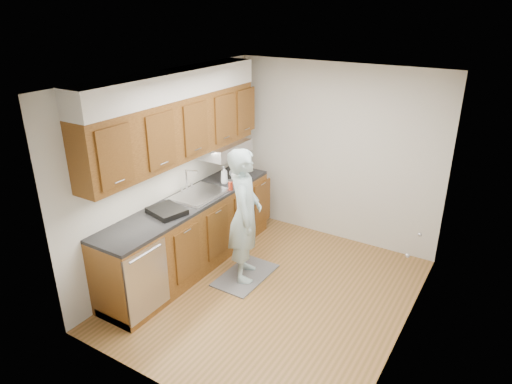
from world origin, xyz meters
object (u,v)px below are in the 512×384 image
soap_bottle_a (224,175)px  person (245,207)px  soap_bottle_b (236,176)px  soap_bottle_c (233,171)px  steel_can (230,184)px  soda_can (231,186)px  dish_rack (167,211)px

soap_bottle_a → person: bearing=-38.6°
soap_bottle_a → soap_bottle_b: 0.16m
soap_bottle_c → steel_can: bearing=-60.5°
soap_bottle_b → soda_can: size_ratio=1.91×
soda_can → soap_bottle_c: bearing=120.0°
person → soda_can: bearing=21.7°
soap_bottle_b → dish_rack: soap_bottle_b is taller
soap_bottle_c → dish_rack: (0.02, -1.40, -0.05)m
person → steel_can: bearing=20.7°
soap_bottle_b → soap_bottle_c: bearing=133.0°
soap_bottle_b → dish_rack: bearing=-96.9°
dish_rack → soap_bottle_a: bearing=103.0°
steel_can → soap_bottle_c: bearing=119.5°
soap_bottle_b → soda_can: 0.26m
steel_can → dish_rack: 1.04m
soap_bottle_b → person: bearing=-49.1°
person → soap_bottle_a: 0.87m
soap_bottle_a → dish_rack: soap_bottle_a is taller
soap_bottle_b → steel_can: (0.05, -0.21, -0.04)m
soda_can → steel_can: steel_can is taller
soap_bottle_a → steel_can: soap_bottle_a is taller
soap_bottle_b → soap_bottle_c: (-0.17, 0.18, -0.02)m
soap_bottle_b → steel_can: 0.22m
dish_rack → soda_can: bearing=91.4°
soda_can → dish_rack: soda_can is taller
soap_bottle_a → steel_can: size_ratio=2.06×
person → soap_bottle_c: person is taller
person → dish_rack: (-0.70, -0.58, 0.01)m
person → soap_bottle_b: 0.85m
soap_bottle_a → soda_can: bearing=-35.6°
person → soda_can: (-0.48, 0.40, 0.03)m
person → soap_bottle_b: size_ratio=9.26×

